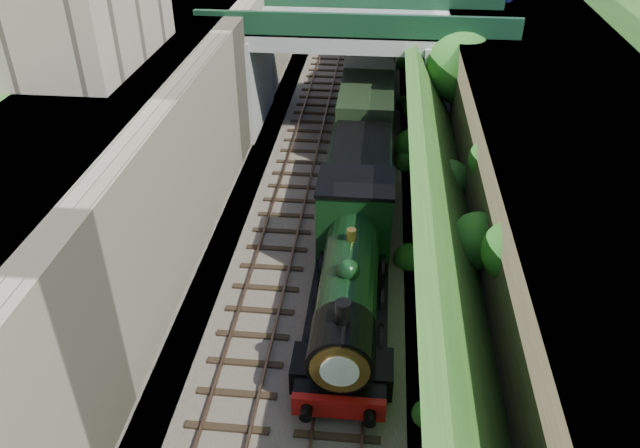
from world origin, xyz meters
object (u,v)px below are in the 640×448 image
(tree, at_px, (462,69))
(tender, at_px, (360,180))
(locomotive, at_px, (350,276))
(road_bridge, at_px, (364,60))

(tree, bearing_deg, tender, -125.90)
(tree, xyz_separation_m, locomotive, (-4.71, -13.87, -2.75))
(locomotive, bearing_deg, tree, 71.23)
(road_bridge, xyz_separation_m, tender, (0.26, -9.23, -2.46))
(road_bridge, relative_size, tender, 2.67)
(tender, bearing_deg, locomotive, -90.00)
(road_bridge, bearing_deg, tree, -28.68)
(road_bridge, height_order, locomotive, road_bridge)
(tree, distance_m, locomotive, 14.91)
(road_bridge, distance_m, tender, 9.55)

